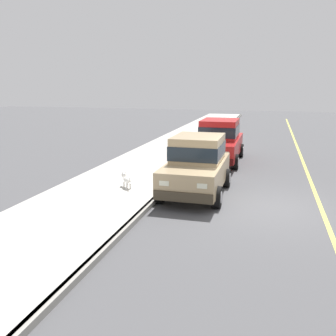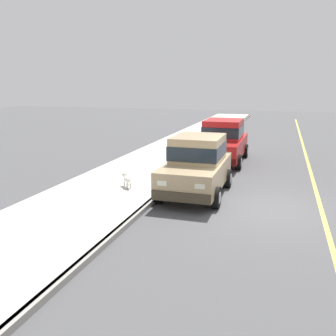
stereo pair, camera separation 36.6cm
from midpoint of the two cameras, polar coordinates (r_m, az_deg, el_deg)
ground_plane at (r=11.09m, az=13.68°, el=-5.88°), size 80.00×80.00×0.00m
curb at (r=11.58m, az=-2.36°, el=-4.34°), size 0.16×64.00×0.14m
sidewalk at (r=12.23m, az=-10.42°, el=-3.61°), size 3.60×64.00×0.14m
lane_centre_line at (r=11.18m, az=21.94°, el=-6.31°), size 0.12×57.60×0.01m
car_tan_hatchback at (r=11.87m, az=3.60°, el=0.59°), size 1.96×3.80×1.88m
car_red_sedan at (r=17.02m, az=7.33°, el=4.29°), size 2.04×4.60×1.92m
dog_white at (r=12.27m, az=-7.33°, el=-1.71°), size 0.54×0.60×0.49m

